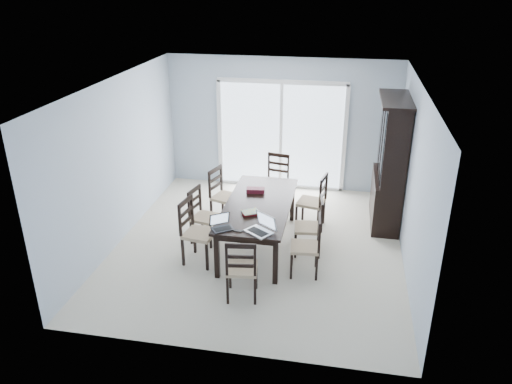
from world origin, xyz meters
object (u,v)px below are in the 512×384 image
(dining_table, at_px, (259,208))
(chair_right_near, at_px, (311,240))
(chair_left_far, at_px, (221,189))
(chair_end_far, at_px, (277,174))
(game_box, at_px, (256,190))
(hot_tub, at_px, (249,148))
(cell_phone, at_px, (238,231))
(china_hutch, at_px, (390,164))
(chair_right_mid, at_px, (314,220))
(chair_left_near, at_px, (193,224))
(laptop_silver, at_px, (259,229))
(chair_left_mid, at_px, (200,210))
(chair_end_near, at_px, (241,264))
(laptop_dark, at_px, (223,226))
(chair_right_far, at_px, (317,196))

(dining_table, bearing_deg, chair_right_near, -36.48)
(chair_left_far, xyz_separation_m, chair_end_far, (0.85, 0.84, 0.01))
(game_box, height_order, hot_tub, hot_tub)
(cell_phone, bearing_deg, game_box, 94.69)
(china_hutch, xyz_separation_m, chair_right_mid, (-1.15, -1.30, -0.51))
(dining_table, distance_m, chair_right_mid, 0.88)
(chair_left_near, bearing_deg, laptop_silver, 81.91)
(chair_end_far, height_order, hot_tub, chair_end_far)
(china_hutch, xyz_separation_m, chair_left_mid, (-2.97, -1.24, -0.52))
(game_box, relative_size, hot_tub, 0.16)
(chair_left_mid, xyz_separation_m, chair_right_near, (1.83, -0.66, 0.01))
(chair_left_near, bearing_deg, chair_right_near, 97.93)
(chair_end_near, relative_size, laptop_dark, 2.96)
(chair_left_mid, relative_size, game_box, 3.62)
(game_box, bearing_deg, laptop_dark, -99.24)
(laptop_silver, bearing_deg, china_hutch, 85.55)
(china_hutch, xyz_separation_m, cell_phone, (-2.14, -2.20, -0.32))
(dining_table, bearing_deg, laptop_silver, -79.75)
(chair_right_far, xyz_separation_m, game_box, (-0.97, -0.40, 0.19))
(china_hutch, relative_size, cell_phone, 18.78)
(dining_table, bearing_deg, chair_right_mid, -3.39)
(laptop_dark, bearing_deg, dining_table, 35.06)
(laptop_dark, bearing_deg, laptop_silver, -35.27)
(chair_right_near, xyz_separation_m, chair_right_mid, (-0.01, 0.60, 0.00))
(chair_end_far, bearing_deg, chair_right_mid, 127.36)
(chair_right_near, height_order, laptop_silver, chair_right_near)
(chair_left_mid, relative_size, laptop_dark, 2.90)
(hot_tub, bearing_deg, chair_left_mid, -92.14)
(dining_table, height_order, game_box, game_box)
(chair_left_mid, height_order, laptop_dark, chair_left_mid)
(laptop_silver, xyz_separation_m, game_box, (-0.29, 1.34, -0.02))
(laptop_dark, xyz_separation_m, hot_tub, (-0.48, 4.27, -0.33))
(chair_left_near, distance_m, chair_right_far, 2.22)
(chair_left_mid, height_order, chair_end_far, chair_end_far)
(dining_table, bearing_deg, hot_tub, 103.90)
(chair_left_near, distance_m, chair_right_mid, 1.83)
(chair_right_mid, height_order, game_box, chair_right_mid)
(chair_end_near, distance_m, hot_tub, 4.89)
(chair_left_mid, xyz_separation_m, chair_end_far, (0.99, 1.61, 0.04))
(chair_left_near, bearing_deg, chair_left_mid, -163.64)
(chair_left_far, height_order, game_box, chair_left_far)
(dining_table, bearing_deg, cell_phone, -97.13)
(chair_left_near, height_order, cell_phone, chair_left_near)
(chair_end_far, distance_m, game_box, 1.25)
(chair_left_near, xyz_separation_m, chair_left_mid, (-0.08, 0.62, -0.06))
(dining_table, distance_m, laptop_silver, 0.96)
(laptop_silver, height_order, cell_phone, laptop_silver)
(laptop_silver, bearing_deg, chair_left_near, -161.54)
(chair_left_far, bearing_deg, chair_right_near, 67.26)
(chair_left_far, bearing_deg, china_hutch, 116.99)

